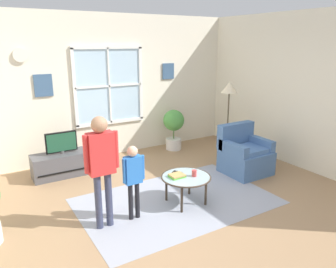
{
  "coord_description": "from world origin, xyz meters",
  "views": [
    {
      "loc": [
        -2.31,
        -3.54,
        2.31
      ],
      "look_at": [
        0.16,
        0.54,
        0.95
      ],
      "focal_mm": 34.87,
      "sensor_mm": 36.0,
      "label": 1
    }
  ],
  "objects": [
    {
      "name": "tv_stand",
      "position": [
        -1.09,
        2.07,
        0.21
      ],
      "size": [
        1.06,
        0.45,
        0.41
      ],
      "color": "#4C4C51",
      "rests_on": "ground_plane"
    },
    {
      "name": "person_blue_shirt",
      "position": [
        -0.66,
        0.07,
        0.64
      ],
      "size": [
        0.31,
        0.14,
        1.03
      ],
      "color": "black",
      "rests_on": "ground_plane"
    },
    {
      "name": "remote_near_books",
      "position": [
        0.16,
        0.25,
        0.43
      ],
      "size": [
        0.1,
        0.14,
        0.02
      ],
      "primitive_type": "cube",
      "rotation": [
        0.0,
        0.0,
        0.45
      ],
      "color": "black",
      "rests_on": "coffee_table"
    },
    {
      "name": "area_rug",
      "position": [
        0.1,
        0.18,
        0.0
      ],
      "size": [
        2.84,
        1.84,
        0.01
      ],
      "primitive_type": "cube",
      "color": "#999EAD",
      "rests_on": "ground_plane"
    },
    {
      "name": "floor_lamp",
      "position": [
        2.02,
        1.29,
        1.3
      ],
      "size": [
        0.32,
        0.32,
        1.56
      ],
      "color": "black",
      "rests_on": "ground_plane"
    },
    {
      "name": "back_wall",
      "position": [
        0.0,
        2.75,
        1.43
      ],
      "size": [
        5.67,
        0.17,
        2.85
      ],
      "color": "silver",
      "rests_on": "ground_plane"
    },
    {
      "name": "ground_plane",
      "position": [
        0.0,
        0.0,
        -0.01
      ],
      "size": [
        6.27,
        5.98,
        0.02
      ],
      "primitive_type": "cube",
      "color": "#9E7A56"
    },
    {
      "name": "remote_near_cup",
      "position": [
        0.11,
        0.22,
        0.43
      ],
      "size": [
        0.07,
        0.15,
        0.02
      ],
      "primitive_type": "cube",
      "rotation": [
        0.0,
        0.0,
        0.25
      ],
      "color": "black",
      "rests_on": "coffee_table"
    },
    {
      "name": "coffee_table",
      "position": [
        0.19,
        0.08,
        0.39
      ],
      "size": [
        0.73,
        0.73,
        0.42
      ],
      "color": "#99B2B7",
      "rests_on": "ground_plane"
    },
    {
      "name": "cup",
      "position": [
        0.29,
        0.02,
        0.47
      ],
      "size": [
        0.07,
        0.07,
        0.09
      ],
      "primitive_type": "cylinder",
      "color": "#BF3F3F",
      "rests_on": "coffee_table"
    },
    {
      "name": "book_stack",
      "position": [
        0.06,
        0.13,
        0.44
      ],
      "size": [
        0.21,
        0.18,
        0.04
      ],
      "color": "#5CC53D",
      "rests_on": "coffee_table"
    },
    {
      "name": "armchair",
      "position": [
        1.76,
        0.51,
        0.33
      ],
      "size": [
        0.76,
        0.74,
        0.87
      ],
      "color": "#476B9E",
      "rests_on": "ground_plane"
    },
    {
      "name": "television",
      "position": [
        -1.09,
        2.06,
        0.62
      ],
      "size": [
        0.54,
        0.08,
        0.39
      ],
      "color": "#4C4C4C",
      "rests_on": "tv_stand"
    },
    {
      "name": "person_red_shirt",
      "position": [
        -1.07,
        0.08,
        0.92
      ],
      "size": [
        0.44,
        0.2,
        1.46
      ],
      "color": "#333851",
      "rests_on": "ground_plane"
    },
    {
      "name": "potted_plant_by_window",
      "position": [
        1.37,
        2.3,
        0.53
      ],
      "size": [
        0.46,
        0.46,
        0.89
      ],
      "color": "silver",
      "rests_on": "ground_plane"
    },
    {
      "name": "side_wall_right",
      "position": [
        2.9,
        0.0,
        1.42
      ],
      "size": [
        0.12,
        5.38,
        2.85
      ],
      "color": "silver",
      "rests_on": "ground_plane"
    }
  ]
}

